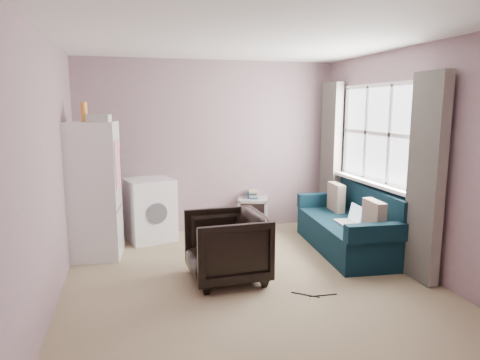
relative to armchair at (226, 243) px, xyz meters
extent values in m
cube|color=#978463|center=(0.22, -0.15, -0.41)|extent=(3.80, 4.20, 0.02)
cube|color=silver|center=(0.22, -0.15, 2.11)|extent=(3.80, 4.20, 0.02)
cube|color=gray|center=(0.22, 1.96, 0.85)|extent=(3.80, 0.02, 2.50)
cube|color=gray|center=(0.22, -2.26, 0.85)|extent=(3.80, 0.02, 2.50)
cube|color=gray|center=(-1.69, -0.15, 0.85)|extent=(0.02, 4.20, 2.50)
cube|color=gray|center=(2.13, -0.15, 0.85)|extent=(0.02, 4.20, 2.50)
cube|color=white|center=(2.11, 0.55, 1.10)|extent=(0.01, 1.60, 1.20)
imported|color=black|center=(0.00, 0.00, 0.00)|extent=(0.76, 0.81, 0.81)
cube|color=silver|center=(-1.38, 1.11, 0.43)|extent=(0.63, 0.63, 1.66)
cube|color=#504D55|center=(-1.09, 1.08, 0.21)|extent=(0.07, 0.53, 0.02)
cube|color=#504D55|center=(-1.07, 1.29, 0.69)|extent=(0.02, 0.03, 0.47)
cube|color=white|center=(-1.09, 1.05, 0.75)|extent=(0.05, 0.40, 0.57)
cylinder|color=orange|center=(-1.45, 1.17, 1.37)|extent=(0.08, 0.08, 0.23)
cube|color=#B6B7AC|center=(-1.28, 1.01, 1.30)|extent=(0.28, 0.31, 0.09)
cube|color=silver|center=(-0.71, 1.67, 0.02)|extent=(0.75, 0.75, 0.86)
cube|color=#504D55|center=(-0.71, 1.65, 0.42)|extent=(0.69, 0.68, 0.05)
cylinder|color=#504D55|center=(-0.63, 1.38, 0.03)|extent=(0.28, 0.10, 0.28)
cube|color=#979694|center=(0.83, 1.80, 0.06)|extent=(0.55, 0.55, 0.04)
cube|color=#979694|center=(0.83, 1.80, -0.35)|extent=(0.55, 0.55, 0.04)
cube|color=#979694|center=(0.64, 1.86, -0.16)|extent=(0.18, 0.42, 0.48)
cube|color=#979694|center=(1.01, 1.73, -0.16)|extent=(0.18, 0.42, 0.48)
cube|color=navy|center=(0.83, 1.80, 0.09)|extent=(0.21, 0.25, 0.03)
cube|color=tan|center=(0.84, 1.79, 0.12)|extent=(0.19, 0.24, 0.03)
cube|color=navy|center=(0.82, 1.80, 0.15)|extent=(0.22, 0.25, 0.03)
cube|color=tan|center=(0.83, 1.79, 0.18)|extent=(0.19, 0.24, 0.03)
cube|color=#0B2532|center=(1.74, 0.54, -0.21)|extent=(0.97, 1.81, 0.39)
cube|color=#0B2532|center=(2.06, 0.51, 0.20)|extent=(0.33, 1.75, 0.43)
cube|color=#0B2532|center=(1.67, -0.30, 0.08)|extent=(0.83, 0.21, 0.19)
cube|color=#0B2532|center=(1.81, 1.38, 0.08)|extent=(0.83, 0.21, 0.19)
cube|color=tan|center=(1.74, -0.02, 0.18)|extent=(0.15, 0.40, 0.39)
cube|color=tan|center=(1.84, 1.09, 0.18)|extent=(0.15, 0.40, 0.39)
cube|color=#979694|center=(1.65, 0.45, -0.01)|extent=(0.25, 0.34, 0.02)
cube|color=silver|center=(1.77, 0.44, 0.10)|extent=(0.09, 0.32, 0.21)
cube|color=white|center=(2.04, 0.55, 0.47)|extent=(0.14, 1.70, 0.04)
cube|color=white|center=(2.09, 0.55, 0.50)|extent=(0.02, 1.68, 0.05)
cube|color=white|center=(2.09, 0.55, 1.10)|extent=(0.02, 1.68, 0.05)
cube|color=white|center=(2.09, 0.55, 1.70)|extent=(0.02, 1.68, 0.05)
cube|color=white|center=(2.09, -0.25, 1.10)|extent=(0.02, 0.05, 1.20)
cube|color=white|center=(2.09, 0.28, 1.10)|extent=(0.02, 0.05, 1.20)
cube|color=white|center=(2.09, 0.82, 1.10)|extent=(0.02, 0.05, 1.20)
cube|color=white|center=(2.09, 1.35, 1.10)|extent=(0.02, 0.05, 1.20)
cube|color=beige|center=(2.00, -0.53, 0.70)|extent=(0.12, 0.46, 2.18)
cube|color=beige|center=(2.00, 1.63, 0.70)|extent=(0.12, 0.46, 2.18)
cylinder|color=black|center=(0.83, -0.64, -0.40)|extent=(0.29, 0.03, 0.01)
cylinder|color=black|center=(0.66, -0.58, -0.40)|extent=(0.23, 0.19, 0.01)
camera|label=1|loc=(-0.97, -4.25, 1.43)|focal=32.00mm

